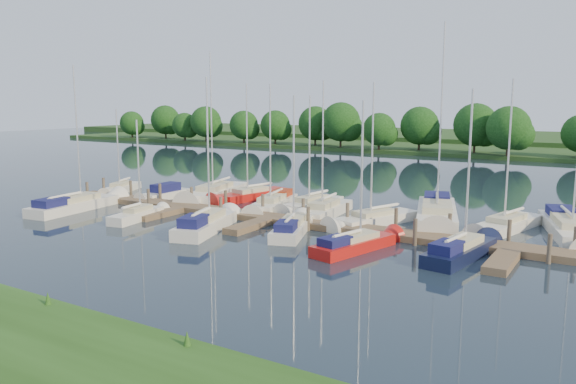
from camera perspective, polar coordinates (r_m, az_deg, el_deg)
The scene contains 23 objects.
ground at distance 33.46m, azimuth -9.08°, elevation -5.41°, with size 260.00×260.00×0.00m, color #182330.
dock at distance 39.09m, azimuth -2.11°, elevation -2.88°, with size 40.00×6.00×0.40m.
mooring_pilings at distance 39.93m, azimuth -1.22°, elevation -2.03°, with size 38.24×2.84×2.00m.
far_shore at distance 102.05m, azimuth 19.50°, elevation 4.14°, with size 180.00×30.00×0.60m, color #22441A.
distant_hill at distance 126.52m, azimuth 21.92°, elevation 5.06°, with size 220.00×40.00×1.40m, color #2B4920.
treeline at distance 88.84m, azimuth 19.85°, elevation 5.83°, with size 146.22×9.27×8.25m.
sailboat_n_0 at distance 54.52m, azimuth -16.61°, elevation 0.27°, with size 3.33×6.11×8.01m.
motorboat at distance 49.96m, azimuth -12.46°, elevation -0.27°, with size 1.62×5.41×1.64m.
sailboat_n_2 at distance 49.84m, azimuth -7.51°, elevation -0.23°, with size 4.39×10.37×12.97m.
sailboat_n_3 at distance 48.50m, azimuth -3.91°, elevation -0.44°, with size 3.44×8.13×10.22m.
sailboat_n_4 at distance 44.14m, azimuth -1.59°, elevation -1.31°, with size 3.29×7.94×10.08m.
sailboat_n_5 at distance 43.93m, azimuth 2.36°, elevation -1.43°, with size 2.41×7.17×9.20m.
sailboat_n_6 at distance 41.31m, azimuth 3.63°, elevation -2.12°, with size 2.54×8.01×10.27m.
sailboat_n_7 at distance 39.00m, azimuth 8.62°, elevation -2.90°, with size 4.14×7.78×9.97m.
sailboat_n_8 at distance 41.56m, azimuth 14.87°, elevation -2.27°, with size 5.36×11.31×14.19m.
sailboat_n_9 at distance 39.46m, azimuth 21.24°, elevation -3.29°, with size 3.50×8.05×10.14m.
sailboat_n_10 at distance 39.72m, azimuth 26.74°, elevation -3.49°, with size 4.72×10.11×12.68m.
sailboat_s_0 at distance 46.71m, azimuth -20.65°, elevation -1.31°, with size 3.07×9.16×11.54m.
sailboat_s_1 at distance 41.54m, azimuth -14.95°, elevation -2.36°, with size 2.04×5.72×7.45m.
sailboat_s_2 at distance 37.16m, azimuth -8.23°, elevation -3.37°, with size 3.79×7.99×10.37m.
sailboat_s_3 at distance 35.98m, azimuth 0.45°, elevation -3.74°, with size 3.59×7.05×9.12m.
sailboat_s_4 at distance 32.25m, azimuth 6.94°, elevation -5.35°, with size 3.03×6.88×8.76m.
sailboat_s_5 at distance 31.88m, azimuth 17.21°, elevation -5.84°, with size 2.63×7.36×9.45m.
Camera 1 is at (21.20, -24.49, 8.38)m, focal length 35.00 mm.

